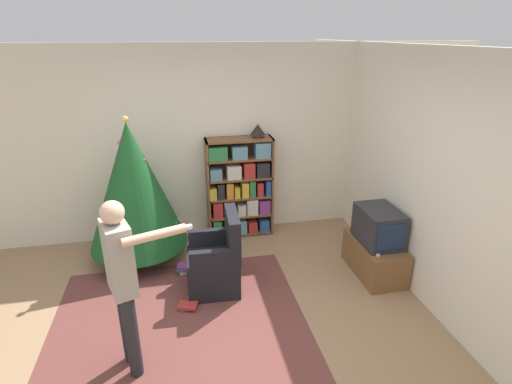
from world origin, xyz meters
TOP-DOWN VIEW (x-y plane):
  - ground_plane at (0.00, 0.00)m, footprint 14.00×14.00m
  - wall_back at (0.00, 2.29)m, footprint 8.00×0.10m
  - wall_right at (2.19, 0.00)m, footprint 0.10×8.00m
  - area_rug at (-0.43, 0.29)m, footprint 2.51×2.15m
  - bookshelf at (0.49, 2.05)m, footprint 0.91×0.30m
  - tv_stand at (1.89, 0.72)m, footprint 0.46×0.85m
  - television at (1.89, 0.72)m, footprint 0.41×0.58m
  - game_remote at (1.76, 0.47)m, footprint 0.04×0.12m
  - christmas_tree at (-0.87, 1.62)m, footprint 1.19×1.19m
  - armchair at (0.01, 0.79)m, footprint 0.59×0.58m
  - standing_person at (-0.82, -0.22)m, footprint 0.71×0.45m
  - table_lamp at (0.75, 2.06)m, footprint 0.20×0.20m
  - book_pile_near_tree at (-0.34, 1.19)m, footprint 0.21×0.19m
  - book_pile_by_chair at (-0.34, 0.48)m, footprint 0.22×0.19m

SIDE VIEW (x-z plane):
  - ground_plane at x=0.00m, z-range 0.00..0.00m
  - area_rug at x=-0.43m, z-range 0.00..0.01m
  - book_pile_by_chair at x=-0.34m, z-range 0.00..0.06m
  - book_pile_near_tree at x=-0.34m, z-range 0.00..0.10m
  - tv_stand at x=1.89m, z-range 0.00..0.42m
  - armchair at x=0.01m, z-range -0.14..0.78m
  - game_remote at x=1.76m, z-range 0.42..0.44m
  - television at x=1.89m, z-range 0.42..0.84m
  - bookshelf at x=0.49m, z-range -0.01..1.39m
  - standing_person at x=-0.82m, z-range 0.14..1.71m
  - christmas_tree at x=-0.87m, z-range 0.07..1.91m
  - wall_back at x=0.00m, z-range 0.00..2.60m
  - wall_right at x=2.19m, z-range 0.00..2.60m
  - table_lamp at x=0.75m, z-range 1.41..1.59m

